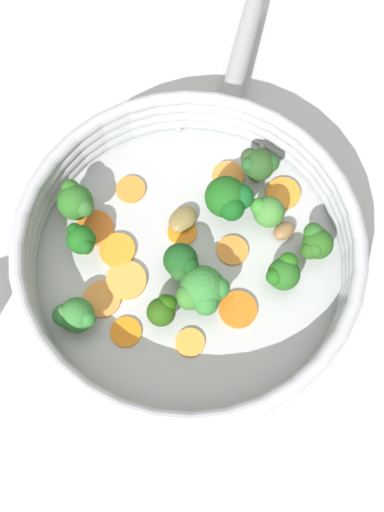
{
  "coord_description": "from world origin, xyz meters",
  "views": [
    {
      "loc": [
        -0.22,
        0.0,
        0.62
      ],
      "look_at": [
        0.0,
        0.0,
        0.03
      ],
      "focal_mm": 42.0,
      "sensor_mm": 36.0,
      "label": 1
    }
  ],
  "objects_px": {
    "broccoli_floret_8": "(262,164)",
    "broccoli_floret_10": "(287,273)",
    "carrot_slice_9": "(185,232)",
    "broccoli_floret_1": "(206,291)",
    "carrot_slice_3": "(98,228)",
    "carrot_slice_6": "(241,309)",
    "skillet": "(192,262)",
    "broccoli_floret_2": "(166,310)",
    "carrot_slice_7": "(105,299)",
    "broccoli_floret_9": "(270,211)",
    "carrot_slice_10": "(129,332)",
    "broccoli_floret_3": "(79,202)",
    "carrot_slice_11": "(231,176)",
    "broccoli_floret_6": "(84,240)",
    "carrot_slice_0": "(191,342)",
    "mushroom_piece_0": "(186,219)",
    "mushroom_piece_1": "(287,231)",
    "broccoli_floret_0": "(185,262)",
    "carrot_slice_2": "(236,250)",
    "carrot_slice_4": "(134,189)",
    "carrot_slice_8": "(286,193)",
    "broccoli_floret_7": "(232,199)",
    "broccoli_floret_5": "(319,243)",
    "carrot_slice_5": "(121,250)",
    "broccoli_floret_4": "(78,315)",
    "carrot_slice_1": "(129,280)"
  },
  "relations": [
    {
      "from": "broccoli_floret_2",
      "to": "broccoli_floret_4",
      "type": "distance_m",
      "value": 0.09
    },
    {
      "from": "mushroom_piece_1",
      "to": "broccoli_floret_0",
      "type": "bearing_deg",
      "value": 110.86
    },
    {
      "from": "broccoli_floret_8",
      "to": "carrot_slice_5",
      "type": "bearing_deg",
      "value": 119.64
    },
    {
      "from": "broccoli_floret_7",
      "to": "broccoli_floret_8",
      "type": "xyz_separation_m",
      "value": [
        0.04,
        -0.03,
        -0.0
      ]
    },
    {
      "from": "carrot_slice_7",
      "to": "broccoli_floret_2",
      "type": "distance_m",
      "value": 0.07
    },
    {
      "from": "carrot_slice_10",
      "to": "broccoli_floret_3",
      "type": "bearing_deg",
      "value": 21.53
    },
    {
      "from": "carrot_slice_10",
      "to": "broccoli_floret_2",
      "type": "distance_m",
      "value": 0.05
    },
    {
      "from": "carrot_slice_3",
      "to": "carrot_slice_6",
      "type": "relative_size",
      "value": 1.02
    },
    {
      "from": "skillet",
      "to": "broccoli_floret_2",
      "type": "relative_size",
      "value": 8.59
    },
    {
      "from": "carrot_slice_3",
      "to": "broccoli_floret_3",
      "type": "height_order",
      "value": "broccoli_floret_3"
    },
    {
      "from": "broccoli_floret_5",
      "to": "broccoli_floret_8",
      "type": "bearing_deg",
      "value": 31.15
    },
    {
      "from": "carrot_slice_9",
      "to": "broccoli_floret_2",
      "type": "bearing_deg",
      "value": 167.99
    },
    {
      "from": "broccoli_floret_1",
      "to": "carrot_slice_6",
      "type": "bearing_deg",
      "value": -108.97
    },
    {
      "from": "carrot_slice_3",
      "to": "broccoli_floret_0",
      "type": "xyz_separation_m",
      "value": [
        -0.05,
        -0.1,
        0.03
      ]
    },
    {
      "from": "carrot_slice_10",
      "to": "mushroom_piece_0",
      "type": "relative_size",
      "value": 0.92
    },
    {
      "from": "carrot_slice_2",
      "to": "broccoli_floret_5",
      "type": "distance_m",
      "value": 0.09
    },
    {
      "from": "carrot_slice_10",
      "to": "broccoli_floret_5",
      "type": "relative_size",
      "value": 0.79
    },
    {
      "from": "carrot_slice_10",
      "to": "broccoli_floret_3",
      "type": "relative_size",
      "value": 0.64
    },
    {
      "from": "skillet",
      "to": "broccoli_floret_9",
      "type": "xyz_separation_m",
      "value": [
        0.05,
        -0.08,
        0.03
      ]
    },
    {
      "from": "carrot_slice_4",
      "to": "mushroom_piece_0",
      "type": "xyz_separation_m",
      "value": [
        -0.04,
        -0.06,
        0.01
      ]
    },
    {
      "from": "broccoli_floret_3",
      "to": "broccoli_floret_8",
      "type": "bearing_deg",
      "value": -77.69
    },
    {
      "from": "broccoli_floret_1",
      "to": "broccoli_floret_2",
      "type": "distance_m",
      "value": 0.04
    },
    {
      "from": "mushroom_piece_0",
      "to": "carrot_slice_9",
      "type": "bearing_deg",
      "value": 175.88
    },
    {
      "from": "broccoli_floret_6",
      "to": "mushroom_piece_0",
      "type": "height_order",
      "value": "broccoli_floret_6"
    },
    {
      "from": "carrot_slice_3",
      "to": "broccoli_floret_10",
      "type": "relative_size",
      "value": 1.02
    },
    {
      "from": "broccoli_floret_8",
      "to": "broccoli_floret_10",
      "type": "bearing_deg",
      "value": -170.88
    },
    {
      "from": "carrot_slice_2",
      "to": "carrot_slice_10",
      "type": "relative_size",
      "value": 1.06
    },
    {
      "from": "broccoli_floret_2",
      "to": "carrot_slice_7",
      "type": "bearing_deg",
      "value": 73.59
    },
    {
      "from": "carrot_slice_0",
      "to": "carrot_slice_8",
      "type": "xyz_separation_m",
      "value": [
        0.17,
        -0.11,
        0.0
      ]
    },
    {
      "from": "skillet",
      "to": "carrot_slice_1",
      "type": "height_order",
      "value": "carrot_slice_1"
    },
    {
      "from": "carrot_slice_11",
      "to": "broccoli_floret_6",
      "type": "bearing_deg",
      "value": 118.72
    },
    {
      "from": "carrot_slice_4",
      "to": "broccoli_floret_4",
      "type": "height_order",
      "value": "broccoli_floret_4"
    },
    {
      "from": "carrot_slice_6",
      "to": "broccoli_floret_1",
      "type": "relative_size",
      "value": 0.73
    },
    {
      "from": "carrot_slice_2",
      "to": "carrot_slice_4",
      "type": "distance_m",
      "value": 0.13
    },
    {
      "from": "carrot_slice_4",
      "to": "carrot_slice_9",
      "type": "distance_m",
      "value": 0.08
    },
    {
      "from": "skillet",
      "to": "carrot_slice_5",
      "type": "distance_m",
      "value": 0.08
    },
    {
      "from": "mushroom_piece_0",
      "to": "carrot_slice_8",
      "type": "bearing_deg",
      "value": -73.97
    },
    {
      "from": "broccoli_floret_6",
      "to": "broccoli_floret_9",
      "type": "xyz_separation_m",
      "value": [
        0.03,
        -0.2,
        -0.01
      ]
    },
    {
      "from": "broccoli_floret_1",
      "to": "broccoli_floret_2",
      "type": "bearing_deg",
      "value": 114.75
    },
    {
      "from": "broccoli_floret_5",
      "to": "broccoli_floret_3",
      "type": "bearing_deg",
      "value": 78.99
    },
    {
      "from": "carrot_slice_6",
      "to": "broccoli_floret_3",
      "type": "height_order",
      "value": "broccoli_floret_3"
    },
    {
      "from": "carrot_slice_0",
      "to": "mushroom_piece_0",
      "type": "height_order",
      "value": "mushroom_piece_0"
    },
    {
      "from": "carrot_slice_1",
      "to": "broccoli_floret_10",
      "type": "distance_m",
      "value": 0.17
    },
    {
      "from": "broccoli_floret_2",
      "to": "broccoli_floret_8",
      "type": "relative_size",
      "value": 0.83
    },
    {
      "from": "carrot_slice_4",
      "to": "carrot_slice_8",
      "type": "xyz_separation_m",
      "value": [
        -0.01,
        -0.17,
        0.0
      ]
    },
    {
      "from": "carrot_slice_9",
      "to": "carrot_slice_6",
      "type": "bearing_deg",
      "value": -146.92
    },
    {
      "from": "broccoli_floret_1",
      "to": "broccoli_floret_5",
      "type": "height_order",
      "value": "broccoli_floret_1"
    },
    {
      "from": "carrot_slice_9",
      "to": "broccoli_floret_1",
      "type": "relative_size",
      "value": 0.58
    },
    {
      "from": "carrot_slice_8",
      "to": "broccoli_floret_7",
      "type": "height_order",
      "value": "broccoli_floret_7"
    },
    {
      "from": "carrot_slice_1",
      "to": "carrot_slice_5",
      "type": "height_order",
      "value": "same"
    }
  ]
}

